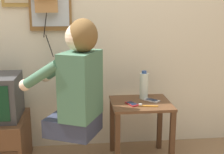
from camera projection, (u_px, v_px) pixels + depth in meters
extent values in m
cube|color=beige|center=(86.00, 8.00, 2.72)|extent=(6.80, 0.05, 2.55)
cube|color=#51331E|center=(141.00, 103.00, 2.58)|extent=(0.49, 0.44, 0.02)
cube|color=#452B1A|center=(117.00, 144.00, 2.43)|extent=(0.04, 0.04, 0.50)
cube|color=#452B1A|center=(172.00, 141.00, 2.48)|extent=(0.04, 0.04, 0.50)
cube|color=#452B1A|center=(112.00, 125.00, 2.80)|extent=(0.04, 0.04, 0.50)
cube|color=#452B1A|center=(160.00, 123.00, 2.85)|extent=(0.04, 0.04, 0.50)
cube|color=#2D3347|center=(73.00, 125.00, 2.40)|extent=(0.47, 0.45, 0.14)
cube|color=#426B51|center=(81.00, 85.00, 2.30)|extent=(0.35, 0.41, 0.50)
sphere|color=beige|center=(80.00, 37.00, 2.22)|extent=(0.21, 0.21, 0.21)
ellipsoid|color=brown|center=(83.00, 35.00, 2.21)|extent=(0.28, 0.29, 0.24)
cylinder|color=#426B51|center=(40.00, 75.00, 2.23)|extent=(0.32, 0.20, 0.24)
cylinder|color=#426B51|center=(60.00, 67.00, 2.50)|extent=(0.32, 0.20, 0.24)
sphere|color=beige|center=(25.00, 85.00, 2.29)|extent=(0.09, 0.09, 0.09)
sphere|color=beige|center=(46.00, 77.00, 2.56)|extent=(0.09, 0.09, 0.09)
cylinder|color=black|center=(45.00, 25.00, 2.62)|extent=(0.04, 0.04, 0.22)
cylinder|color=black|center=(50.00, 46.00, 2.67)|extent=(0.07, 0.06, 0.19)
cube|color=maroon|center=(132.00, 104.00, 2.52)|extent=(0.10, 0.14, 0.01)
cube|color=black|center=(132.00, 103.00, 2.51)|extent=(0.08, 0.11, 0.00)
cube|color=silver|center=(152.00, 100.00, 2.61)|extent=(0.13, 0.13, 0.01)
cube|color=black|center=(152.00, 100.00, 2.61)|extent=(0.10, 0.11, 0.00)
cylinder|color=silver|center=(144.00, 86.00, 2.65)|extent=(0.07, 0.07, 0.22)
cylinder|color=#2D4C8C|center=(144.00, 72.00, 2.62)|extent=(0.04, 0.04, 0.02)
cylinder|color=orange|center=(148.00, 106.00, 2.47)|extent=(0.15, 0.04, 0.01)
cube|color=white|center=(140.00, 104.00, 2.47)|extent=(0.03, 0.02, 0.01)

